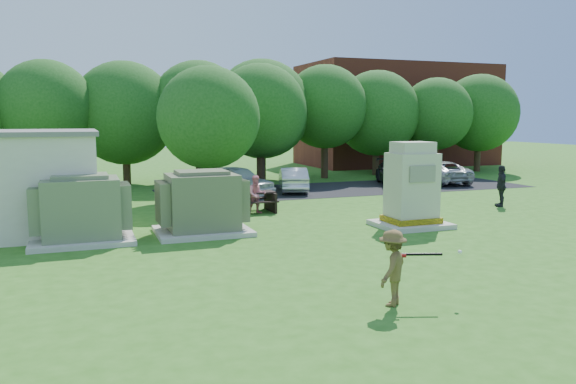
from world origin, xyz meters
name	(u,v)px	position (x,y,z in m)	size (l,w,h in m)	color
ground	(339,258)	(0.00, 0.00, 0.00)	(120.00, 120.00, 0.00)	#2D6619
brick_building	(396,115)	(18.00, 27.00, 4.00)	(15.00, 8.00, 8.00)	maroon
parking_strip	(348,188)	(7.00, 13.50, 0.01)	(20.00, 6.00, 0.01)	#232326
transformer_left	(81,211)	(-6.50, 4.50, 0.97)	(3.00, 2.40, 2.07)	beige
transformer_right	(202,204)	(-2.80, 4.50, 0.97)	(3.00, 2.40, 2.07)	beige
generator_cabinet	(412,190)	(4.23, 3.10, 1.29)	(2.42, 1.98, 2.95)	beige
picnic_table	(251,200)	(-0.13, 7.94, 0.52)	(1.93, 1.45, 0.83)	black
batter	(392,268)	(-0.70, -3.89, 0.77)	(1.00, 0.57, 1.55)	brown
person_by_generator	(428,197)	(5.91, 4.58, 0.76)	(0.55, 0.36, 1.52)	black
person_at_picnic	(257,195)	(0.02, 7.59, 0.75)	(0.73, 0.57, 1.51)	pink
person_walking_right	(501,186)	(10.33, 5.67, 0.88)	(1.03, 0.43, 1.76)	#222327
car_white	(237,180)	(0.70, 13.04, 0.73)	(1.71, 4.26, 1.45)	silver
car_silver_a	(293,179)	(3.75, 13.35, 0.62)	(1.32, 3.79, 1.25)	silver
car_dark	(397,173)	(10.31, 14.00, 0.70)	(1.97, 4.83, 1.40)	black
car_silver_b	(438,172)	(12.98, 13.94, 0.65)	(2.15, 4.67, 1.30)	#B5B4B9
batting_equipment	(424,254)	(-0.03, -3.98, 1.01)	(1.49, 0.33, 0.09)	black
tree_row	(229,111)	(1.75, 18.50, 4.15)	(41.30, 13.30, 7.30)	#47301E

